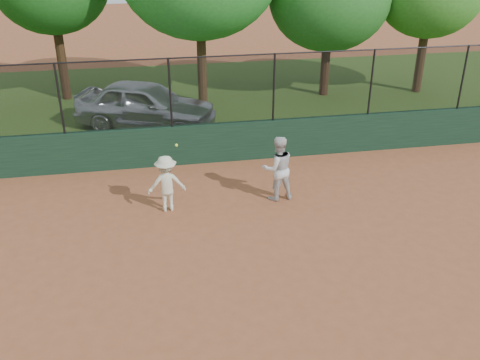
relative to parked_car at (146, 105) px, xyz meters
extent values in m
plane|color=#985131|center=(1.21, -9.30, -0.82)|extent=(80.00, 80.00, 0.00)
cube|color=#173321|center=(1.21, -3.30, -0.22)|extent=(26.00, 0.20, 1.20)
cube|color=#2B4916|center=(1.21, 2.70, -0.82)|extent=(36.00, 12.00, 0.01)
imported|color=#A9ADB3|center=(0.00, 0.00, 0.00)|extent=(5.21, 3.72, 1.65)
imported|color=silver|center=(3.21, -5.93, 0.04)|extent=(0.91, 0.75, 1.73)
imported|color=beige|center=(0.36, -6.04, -0.09)|extent=(0.97, 0.59, 1.46)
sphere|color=#D7FF38|center=(0.64, -6.35, 1.04)|extent=(0.07, 0.07, 0.07)
cube|color=black|center=(1.21, -3.30, 1.38)|extent=(26.00, 0.02, 2.00)
cylinder|color=black|center=(1.21, -3.30, 2.36)|extent=(26.00, 0.04, 0.04)
cylinder|color=black|center=(-2.29, -3.30, 1.38)|extent=(0.06, 0.06, 2.00)
cylinder|color=black|center=(0.71, -3.30, 1.38)|extent=(0.06, 0.06, 2.00)
cylinder|color=black|center=(3.71, -3.30, 1.38)|extent=(0.06, 0.06, 2.00)
cylinder|color=black|center=(6.71, -3.30, 1.38)|extent=(0.06, 0.06, 2.00)
cylinder|color=black|center=(9.71, -3.30, 1.38)|extent=(0.06, 0.06, 2.00)
cylinder|color=#3F2716|center=(-3.12, 3.95, 0.56)|extent=(0.36, 0.36, 2.77)
cylinder|color=#482F19|center=(2.27, 2.44, 0.55)|extent=(0.36, 0.36, 2.74)
cylinder|color=#402615|center=(7.32, 2.61, 0.19)|extent=(0.36, 0.36, 2.02)
cylinder|color=#452C18|center=(11.34, 2.32, 0.39)|extent=(0.36, 0.36, 2.43)
camera|label=1|loc=(0.01, -17.96, 5.83)|focal=40.00mm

